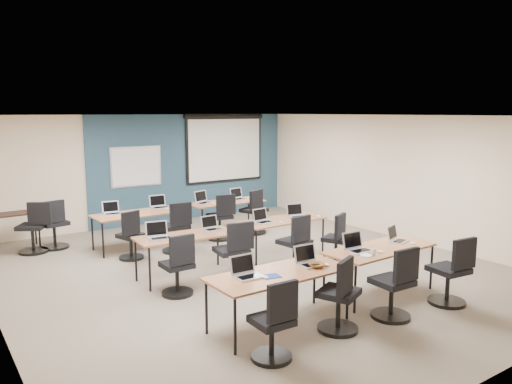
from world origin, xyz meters
TOP-DOWN VIEW (x-y plane):
  - floor at (0.00, 0.00)m, footprint 8.00×9.00m
  - ceiling at (0.00, 0.00)m, footprint 8.00×9.00m
  - wall_back at (0.00, 4.50)m, footprint 8.00×0.04m
  - wall_front at (0.00, -4.50)m, footprint 8.00×0.04m
  - wall_right at (4.00, 0.00)m, footprint 0.04×9.00m
  - blue_accent_panel at (1.25, 4.47)m, footprint 5.50×0.04m
  - whiteboard at (-0.30, 4.43)m, footprint 1.28×0.03m
  - projector_screen at (2.20, 4.41)m, footprint 2.40×0.10m
  - training_table_front_left at (-0.98, -2.21)m, footprint 1.90×0.79m
  - training_table_front_right at (0.99, -2.15)m, footprint 1.81×0.75m
  - training_table_mid_left at (-1.09, 0.23)m, footprint 1.68×0.70m
  - training_table_mid_right at (0.98, 0.30)m, footprint 1.72×0.72m
  - training_table_back_left at (-1.01, 2.47)m, footprint 1.89×0.79m
  - training_table_back_right at (1.11, 2.53)m, footprint 1.72×0.72m
  - laptop_0 at (-1.43, -2.11)m, footprint 0.35×0.29m
  - mouse_0 at (-1.26, -2.29)m, footprint 0.08×0.11m
  - task_chair_0 at (-1.58, -2.91)m, footprint 0.47×0.47m
  - laptop_1 at (-0.45, -2.17)m, footprint 0.34×0.29m
  - mouse_1 at (-0.29, -2.34)m, footprint 0.08×0.11m
  - task_chair_1 at (-0.46, -2.79)m, footprint 0.56×0.52m
  - laptop_2 at (0.57, -2.07)m, footprint 0.36×0.31m
  - mouse_2 at (0.79, -2.32)m, footprint 0.09×0.12m
  - task_chair_2 at (0.43, -2.91)m, footprint 0.53×0.53m
  - laptop_3 at (1.49, -2.03)m, footprint 0.32×0.27m
  - mouse_3 at (1.57, -2.29)m, footprint 0.06×0.09m
  - task_chair_3 at (1.51, -3.03)m, footprint 0.54×0.54m
  - laptop_4 at (-1.55, 0.29)m, footprint 0.36×0.31m
  - mouse_4 at (-1.17, 0.16)m, footprint 0.09×0.12m
  - task_chair_4 at (-1.58, -0.47)m, footprint 0.49×0.49m
  - laptop_5 at (-0.54, 0.33)m, footprint 0.31×0.27m
  - mouse_5 at (-0.35, 0.12)m, footprint 0.08×0.10m
  - task_chair_5 at (-0.58, -0.46)m, footprint 0.56×0.56m
  - laptop_6 at (0.53, 0.29)m, footprint 0.33×0.28m
  - mouse_6 at (0.78, 0.06)m, footprint 0.07×0.10m
  - task_chair_6 at (0.63, -0.57)m, footprint 0.54×0.54m
  - laptop_7 at (1.37, 0.30)m, footprint 0.34×0.29m
  - mouse_7 at (1.72, 0.09)m, footprint 0.07×0.10m
  - task_chair_7 at (1.49, -0.69)m, footprint 0.52×0.49m
  - laptop_8 at (-1.52, 2.65)m, footprint 0.33×0.28m
  - mouse_8 at (-1.17, 2.51)m, footprint 0.07×0.10m
  - task_chair_8 at (-1.49, 1.74)m, footprint 0.48×0.47m
  - laptop_9 at (-0.47, 2.73)m, footprint 0.35×0.30m
  - mouse_9 at (-0.39, 2.51)m, footprint 0.08×0.11m
  - task_chair_9 at (-0.56, 1.70)m, footprint 0.55×0.55m
  - laptop_10 at (0.56, 2.68)m, footprint 0.36×0.31m
  - mouse_10 at (0.70, 2.45)m, footprint 0.06×0.09m
  - task_chair_10 at (0.67, 2.06)m, footprint 0.54×0.54m
  - laptop_11 at (1.49, 2.66)m, footprint 0.34×0.29m
  - mouse_11 at (1.63, 2.56)m, footprint 0.07×0.10m
  - task_chair_11 at (1.57, 2.08)m, footprint 0.59×0.56m
  - blue_mousepad at (-1.17, -2.28)m, footprint 0.25×0.22m
  - snack_bowl at (-0.45, -2.32)m, footprint 0.28×0.28m
  - snack_plate at (0.50, -2.32)m, footprint 0.21×0.21m
  - coffee_cup at (0.62, -2.34)m, footprint 0.09×0.09m
  - utility_table at (-3.14, 3.77)m, footprint 0.90×0.50m
  - spare_chair_a at (-2.50, 3.34)m, footprint 0.55×0.55m
  - spare_chair_b at (-2.90, 3.25)m, footprint 0.62×0.56m

SIDE VIEW (x-z plane):
  - floor at x=0.00m, z-range -0.01..0.01m
  - task_chair_8 at x=-1.49m, z-range -0.09..0.87m
  - task_chair_0 at x=-1.58m, z-range -0.09..0.87m
  - task_chair_7 at x=1.49m, z-range -0.09..0.88m
  - task_chair_4 at x=-1.58m, z-range -0.09..0.89m
  - task_chair_1 at x=-0.46m, z-range -0.09..0.92m
  - task_chair_2 at x=0.43m, z-range -0.09..0.92m
  - task_chair_10 at x=0.67m, z-range -0.09..0.93m
  - task_chair_3 at x=1.51m, z-range -0.09..0.93m
  - task_chair_6 at x=0.63m, z-range -0.09..0.93m
  - task_chair_9 at x=-0.56m, z-range -0.09..0.93m
  - spare_chair_a at x=-2.50m, z-range -0.09..0.94m
  - spare_chair_b at x=-2.90m, z-range -0.09..0.94m
  - task_chair_5 at x=-0.58m, z-range -0.09..0.95m
  - task_chair_11 at x=1.57m, z-range -0.09..0.95m
  - utility_table at x=-3.14m, z-range 0.28..1.03m
  - training_table_mid_left at x=-1.09m, z-range 0.32..1.05m
  - training_table_mid_right at x=0.98m, z-range 0.32..1.05m
  - training_table_back_right at x=1.11m, z-range 0.32..1.05m
  - training_table_front_right at x=0.99m, z-range 0.32..1.05m
  - training_table_back_left at x=-1.01m, z-range 0.32..1.05m
  - training_table_front_left at x=-0.98m, z-range 0.32..1.05m
  - blue_mousepad at x=-1.17m, z-range 0.73..0.74m
  - snack_plate at x=0.50m, z-range 0.73..0.74m
  - mouse_5 at x=-0.35m, z-range 0.73..0.76m
  - mouse_6 at x=0.78m, z-range 0.73..0.76m
  - mouse_3 at x=1.57m, z-range 0.73..0.76m
  - mouse_11 at x=1.63m, z-range 0.73..0.76m
  - mouse_10 at x=0.70m, z-range 0.73..0.76m
  - mouse_7 at x=1.72m, z-range 0.73..0.76m
  - mouse_8 at x=-1.17m, z-range 0.73..0.76m
  - mouse_9 at x=-0.39m, z-range 0.73..0.76m
  - mouse_0 at x=-1.26m, z-range 0.73..0.76m
  - mouse_2 at x=0.79m, z-range 0.72..0.76m
  - mouse_4 at x=-1.17m, z-range 0.72..0.76m
  - mouse_1 at x=-0.29m, z-range 0.72..0.76m
  - snack_bowl at x=-0.45m, z-range 0.73..0.79m
  - coffee_cup at x=0.62m, z-range 0.74..0.81m
  - laptop_5 at x=-0.54m, z-range 0.67..0.91m
  - laptop_3 at x=1.49m, z-range 0.67..0.91m
  - laptop_6 at x=0.53m, z-range 0.67..0.92m
  - laptop_8 at x=-1.52m, z-range 0.67..0.92m
  - laptop_7 at x=1.37m, z-range 0.66..0.92m
  - laptop_1 at x=-0.45m, z-range 0.66..0.92m
  - laptop_11 at x=1.49m, z-range 0.66..0.92m
  - laptop_0 at x=-1.43m, z-range 0.66..0.93m
  - laptop_9 at x=-0.47m, z-range 0.66..0.93m
  - laptop_10 at x=0.56m, z-range 0.66..0.93m
  - laptop_4 at x=-1.55m, z-range 0.66..0.93m
  - laptop_2 at x=0.57m, z-range 0.66..0.93m
  - wall_back at x=0.00m, z-range 0.00..2.70m
  - wall_front at x=0.00m, z-range 0.00..2.70m
  - wall_right at x=4.00m, z-range 0.00..2.70m
  - blue_accent_panel at x=1.25m, z-range 0.00..2.70m
  - whiteboard at x=-0.30m, z-range 0.96..1.94m
  - projector_screen at x=2.20m, z-range 0.98..2.80m
  - ceiling at x=0.00m, z-range 2.69..2.71m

